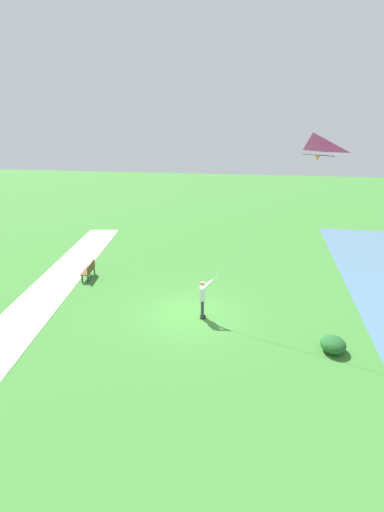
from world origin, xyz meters
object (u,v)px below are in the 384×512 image
park_bench_near_walkway (89,269)px  lakeside_shrub (333,344)px  person_kite_flyer (203,296)px  flying_kite (312,148)px

park_bench_near_walkway → lakeside_shrub: (-12.43, 5.08, -0.23)m
person_kite_flyer → park_bench_near_walkway: (7.14, -3.41, -0.54)m
flying_kite → park_bench_near_walkway: flying_kite is taller
park_bench_near_walkway → person_kite_flyer: bearing=154.5°
person_kite_flyer → flying_kite: size_ratio=0.30×
person_kite_flyer → park_bench_near_walkway: person_kite_flyer is taller
person_kite_flyer → lakeside_shrub: 5.60m
flying_kite → lakeside_shrub: (-1.25, 2.19, -7.04)m
person_kite_flyer → lakeside_shrub: bearing=162.5°
park_bench_near_walkway → lakeside_shrub: park_bench_near_walkway is taller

